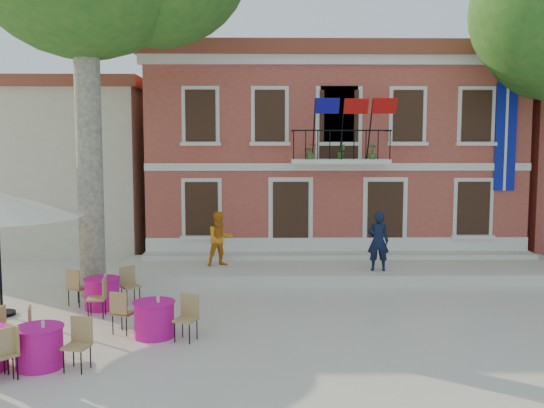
{
  "coord_description": "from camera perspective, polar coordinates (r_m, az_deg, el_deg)",
  "views": [
    {
      "loc": [
        -0.57,
        -14.3,
        4.12
      ],
      "look_at": [
        -0.27,
        3.5,
        2.3
      ],
      "focal_mm": 40.0,
      "sensor_mm": 36.0,
      "label": 1
    }
  ],
  "objects": [
    {
      "name": "ground",
      "position": [
        14.9,
        1.29,
        -10.24
      ],
      "size": [
        90.0,
        90.0,
        0.0
      ],
      "primitive_type": "plane",
      "color": "beige",
      "rests_on": "ground"
    },
    {
      "name": "main_building",
      "position": [
        24.43,
        5.1,
        5.01
      ],
      "size": [
        13.5,
        9.59,
        7.5
      ],
      "color": "#BB4F43",
      "rests_on": "ground"
    },
    {
      "name": "neighbor_west",
      "position": [
        26.85,
        -20.43,
        3.53
      ],
      "size": [
        9.4,
        9.4,
        6.4
      ],
      "color": "beige",
      "rests_on": "ground"
    },
    {
      "name": "terrace",
      "position": [
        19.29,
        6.75,
        -6.09
      ],
      "size": [
        14.0,
        3.4,
        0.3
      ],
      "primitive_type": "cube",
      "color": "silver",
      "rests_on": "ground"
    },
    {
      "name": "pedestrian_navy",
      "position": [
        18.32,
        9.95,
        -3.48
      ],
      "size": [
        0.67,
        0.47,
        1.78
      ],
      "primitive_type": "imported",
      "rotation": [
        0.0,
        0.0,
        3.08
      ],
      "color": "black",
      "rests_on": "terrace"
    },
    {
      "name": "pedestrian_orange",
      "position": [
        18.84,
        -4.93,
        -3.28
      ],
      "size": [
        1.0,
        0.89,
        1.69
      ],
      "primitive_type": "imported",
      "rotation": [
        0.0,
        0.0,
        0.36
      ],
      "color": "orange",
      "rests_on": "terrace"
    },
    {
      "name": "cafe_table_0",
      "position": [
        12.15,
        -21.05,
        -12.27
      ],
      "size": [
        1.78,
        1.83,
        0.95
      ],
      "color": "#D7148C",
      "rests_on": "ground"
    },
    {
      "name": "cafe_table_1",
      "position": [
        13.29,
        -11.03,
        -10.46
      ],
      "size": [
        1.94,
        1.07,
        0.95
      ],
      "color": "#D7148C",
      "rests_on": "ground"
    },
    {
      "name": "cafe_table_3",
      "position": [
        15.76,
        -15.71,
        -7.95
      ],
      "size": [
        1.87,
        1.7,
        0.95
      ],
      "color": "#D7148C",
      "rests_on": "ground"
    }
  ]
}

